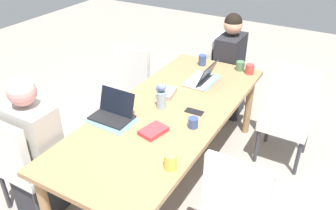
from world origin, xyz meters
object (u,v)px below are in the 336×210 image
object	(u,v)px
dining_table	(168,117)
coffee_mug_near_left	(193,123)
chair_near_left_far	(139,78)
chair_far_right_near	(289,110)
coffee_mug_near_right	(240,66)
book_red_cover	(166,93)
chair_head_left_left_mid	(224,70)
person_near_left_near	(37,154)
book_blue_cover	(153,131)
laptop_head_left_left_mid	(202,79)
chair_near_left_near	(24,160)
flower_vase	(161,94)
coffee_mug_centre_right	(250,69)
coffee_mug_centre_left	(202,60)
person_head_left_left_mid	(229,72)
coffee_mug_far_left	(171,161)
phone_black	(194,112)
laptop_near_left_near	(113,113)

from	to	relation	value
dining_table	coffee_mug_near_left	bearing A→B (deg)	67.59
chair_near_left_far	chair_far_right_near	xyz separation A→B (m)	(-0.13, 1.62, 0.00)
coffee_mug_near_right	book_red_cover	world-z (taller)	coffee_mug_near_right
chair_head_left_left_mid	coffee_mug_near_left	size ratio (longest dim) A/B	11.18
person_near_left_near	chair_far_right_near	size ratio (longest dim) A/B	1.33
book_blue_cover	person_near_left_near	bearing A→B (deg)	-46.27
laptop_head_left_left_mid	coffee_mug_near_right	bearing A→B (deg)	154.56
dining_table	chair_near_left_near	world-z (taller)	chair_near_left_near
chair_head_left_left_mid	flower_vase	world-z (taller)	flower_vase
flower_vase	person_near_left_near	bearing A→B (deg)	-39.15
person_near_left_near	coffee_mug_centre_right	bearing A→B (deg)	149.24
person_near_left_near	book_red_cover	distance (m)	1.17
chair_far_right_near	coffee_mug_near_right	bearing A→B (deg)	-105.63
chair_near_left_near	coffee_mug_centre_left	bearing A→B (deg)	160.90
person_near_left_near	book_red_cover	world-z (taller)	person_near_left_near
flower_vase	coffee_mug_near_left	world-z (taller)	flower_vase
person_head_left_left_mid	coffee_mug_centre_right	xyz separation A→B (m)	(0.34, 0.33, 0.24)
book_blue_cover	book_red_cover	bearing A→B (deg)	-145.91
person_near_left_near	coffee_mug_near_left	world-z (taller)	person_near_left_near
flower_vase	book_red_cover	xyz separation A→B (m)	(-0.21, -0.08, -0.11)
chair_near_left_far	coffee_mug_near_right	xyz separation A→B (m)	(-0.29, 1.05, 0.27)
person_near_left_near	chair_near_left_far	xyz separation A→B (m)	(-1.54, -0.09, -0.03)
coffee_mug_near_left	coffee_mug_far_left	distance (m)	0.50
flower_vase	dining_table	bearing A→B (deg)	83.55
coffee_mug_far_left	person_near_left_near	bearing A→B (deg)	-80.64
person_near_left_near	laptop_head_left_left_mid	size ratio (longest dim) A/B	3.73
dining_table	flower_vase	world-z (taller)	flower_vase
dining_table	book_blue_cover	distance (m)	0.35
flower_vase	book_red_cover	world-z (taller)	flower_vase
coffee_mug_far_left	phone_black	xyz separation A→B (m)	(-0.69, -0.17, -0.05)
chair_far_right_near	coffee_mug_near_right	size ratio (longest dim) A/B	9.78
dining_table	book_blue_cover	world-z (taller)	book_blue_cover
coffee_mug_centre_left	book_red_cover	bearing A→B (deg)	-0.11
flower_vase	phone_black	distance (m)	0.30
flower_vase	laptop_near_left_near	bearing A→B (deg)	-39.21
coffee_mug_far_left	dining_table	bearing A→B (deg)	-148.88
coffee_mug_far_left	coffee_mug_centre_right	bearing A→B (deg)	-179.58
chair_head_left_left_mid	book_red_cover	distance (m)	1.22
person_near_left_near	coffee_mug_far_left	bearing A→B (deg)	99.36
chair_far_right_near	phone_black	bearing A→B (deg)	-37.61
book_blue_cover	coffee_mug_near_left	bearing A→B (deg)	147.25
laptop_head_left_left_mid	coffee_mug_near_right	world-z (taller)	laptop_head_left_left_mid
chair_near_left_far	book_blue_cover	size ratio (longest dim) A/B	4.50
person_head_left_left_mid	coffee_mug_far_left	size ratio (longest dim) A/B	11.26
coffee_mug_centre_left	phone_black	xyz separation A→B (m)	(0.88, 0.34, -0.05)
laptop_near_left_near	laptop_head_left_left_mid	xyz separation A→B (m)	(-0.90, 0.35, -0.00)
coffee_mug_centre_right	phone_black	size ratio (longest dim) A/B	0.64
person_head_left_left_mid	coffee_mug_near_left	size ratio (longest dim) A/B	14.84
coffee_mug_near_left	coffee_mug_near_right	world-z (taller)	coffee_mug_near_right
person_head_left_left_mid	laptop_head_left_left_mid	size ratio (longest dim) A/B	3.73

